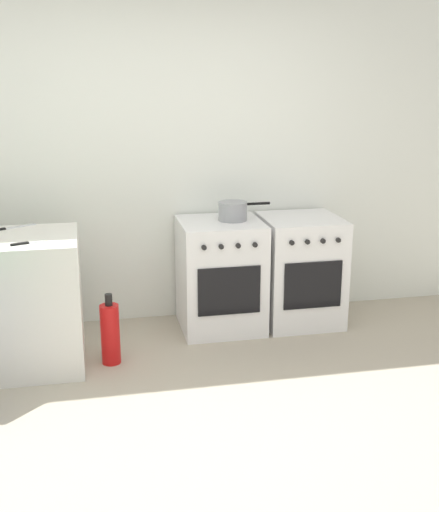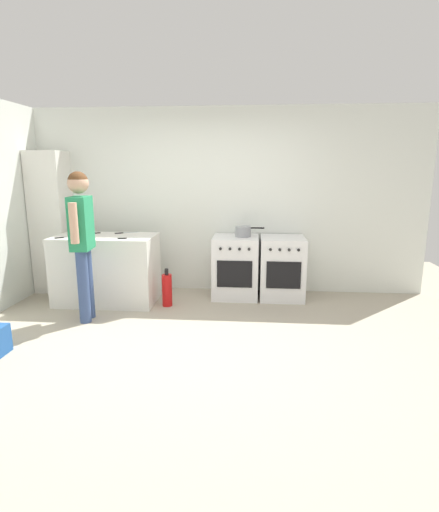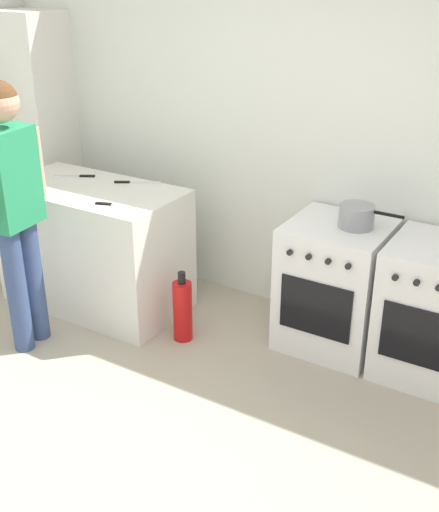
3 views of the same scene
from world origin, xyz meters
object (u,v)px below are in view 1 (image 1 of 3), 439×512
Objects in this scene: oven_right at (300,270)px; knife_carving at (11,228)px; knife_paring at (25,243)px; oven_left at (221,275)px; fire_extinguisher at (110,333)px; pot at (233,211)px.

knife_carving is at bearing -176.65° from oven_right.
knife_paring is (0.13, -0.45, 0.00)m from knife_carving.
fire_extinguisher is at bearing -151.22° from oven_left.
knife_carving is at bearing 105.73° from knife_paring.
oven_right is at bearing 3.35° from knife_carving.
knife_carving is 0.47m from knife_paring.
knife_paring reaches higher than oven_left.
oven_right is 1.70× the size of fire_extinguisher.
pot is at bearing 10.23° from oven_left.
pot is at bearing 21.96° from knife_paring.
pot is 1.58m from knife_paring.
pot reaches higher than fire_extinguisher.
oven_left is at bearing 4.78° from knife_carving.
knife_carving is (-1.59, -0.14, -0.02)m from pot.
knife_carving is (-1.49, -0.13, 0.48)m from oven_left.
pot is (0.10, 0.02, 0.49)m from oven_left.
oven_left is 1.00× the size of oven_right.
pot is 1.33× the size of knife_carving.
knife_paring is at bearing -157.25° from oven_left.
knife_carving is 0.60× the size of fire_extinguisher.
oven_right is 2.84× the size of knife_carving.
fire_extinguisher is at bearing -162.44° from oven_right.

